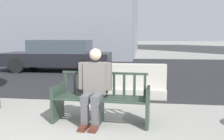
{
  "coord_description": "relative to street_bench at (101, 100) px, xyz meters",
  "views": [
    {
      "loc": [
        1.34,
        -2.98,
        1.51
      ],
      "look_at": [
        0.59,
        2.75,
        0.75
      ],
      "focal_mm": 40.0,
      "sensor_mm": 36.0,
      "label": 1
    }
  ],
  "objects": [
    {
      "name": "street_asphalt",
      "position": [
        -0.59,
        7.43,
        -0.39
      ],
      "size": [
        120.0,
        12.0,
        0.01
      ],
      "primitive_type": "cube",
      "color": "black",
      "rests_on": "ground"
    },
    {
      "name": "street_bench",
      "position": [
        0.0,
        0.0,
        0.0
      ],
      "size": [
        1.72,
        0.63,
        0.88
      ],
      "color": "#28382D",
      "rests_on": "ground"
    },
    {
      "name": "seated_person",
      "position": [
        -0.11,
        -0.05,
        0.29
      ],
      "size": [
        0.59,
        0.74,
        1.31
      ],
      "color": "#66605B",
      "rests_on": "ground"
    },
    {
      "name": "jersey_barrier_centre",
      "position": [
        0.29,
        2.02,
        -0.06
      ],
      "size": [
        2.0,
        0.69,
        0.84
      ],
      "color": "#ADA89E",
      "rests_on": "ground"
    },
    {
      "name": "car_sedan_mid",
      "position": [
        -3.11,
        6.56,
        0.31
      ],
      "size": [
        4.84,
        2.03,
        1.39
      ],
      "color": "black",
      "rests_on": "ground"
    }
  ]
}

